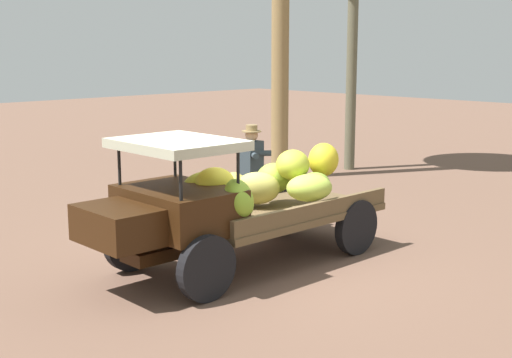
# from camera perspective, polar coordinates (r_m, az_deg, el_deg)

# --- Properties ---
(ground_plane) EXTENTS (60.00, 60.00, 0.00)m
(ground_plane) POSITION_cam_1_polar(r_m,az_deg,el_deg) (9.62, -1.36, -7.21)
(ground_plane) COLOR brown
(truck) EXTENTS (4.51, 1.86, 1.84)m
(truck) POSITION_cam_1_polar(r_m,az_deg,el_deg) (9.35, -2.29, -1.95)
(truck) COLOR #321C0B
(truck) RESTS_ON ground
(farmer) EXTENTS (0.52, 0.48, 1.66)m
(farmer) POSITION_cam_1_polar(r_m,az_deg,el_deg) (12.01, -0.34, 1.05)
(farmer) COLOR #464645
(farmer) RESTS_ON ground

